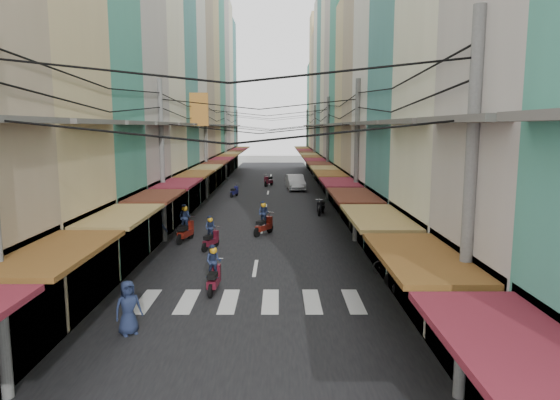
{
  "coord_description": "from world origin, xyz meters",
  "views": [
    {
      "loc": [
        0.99,
        -22.1,
        5.84
      ],
      "look_at": [
        1.04,
        3.63,
        2.06
      ],
      "focal_mm": 32.0,
      "sensor_mm": 36.0,
      "label": 1
    }
  ],
  "objects_px": {
    "bicycle": "(394,276)",
    "traffic_sign": "(400,219)",
    "white_car": "(295,190)",
    "market_umbrella": "(435,236)"
  },
  "relations": [
    {
      "from": "market_umbrella",
      "to": "traffic_sign",
      "type": "height_order",
      "value": "traffic_sign"
    },
    {
      "from": "market_umbrella",
      "to": "traffic_sign",
      "type": "relative_size",
      "value": 0.82
    },
    {
      "from": "traffic_sign",
      "to": "white_car",
      "type": "bearing_deg",
      "value": 96.27
    },
    {
      "from": "traffic_sign",
      "to": "bicycle",
      "type": "bearing_deg",
      "value": 92.3
    },
    {
      "from": "white_car",
      "to": "traffic_sign",
      "type": "distance_m",
      "value": 28.04
    },
    {
      "from": "white_car",
      "to": "traffic_sign",
      "type": "xyz_separation_m",
      "value": [
        3.05,
        -27.78,
        2.38
      ]
    },
    {
      "from": "bicycle",
      "to": "market_umbrella",
      "type": "bearing_deg",
      "value": -159.51
    },
    {
      "from": "bicycle",
      "to": "traffic_sign",
      "type": "xyz_separation_m",
      "value": [
        0.02,
        -0.6,
        2.38
      ]
    },
    {
      "from": "white_car",
      "to": "market_umbrella",
      "type": "relative_size",
      "value": 1.88
    },
    {
      "from": "bicycle",
      "to": "white_car",
      "type": "bearing_deg",
      "value": 17.53
    }
  ]
}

